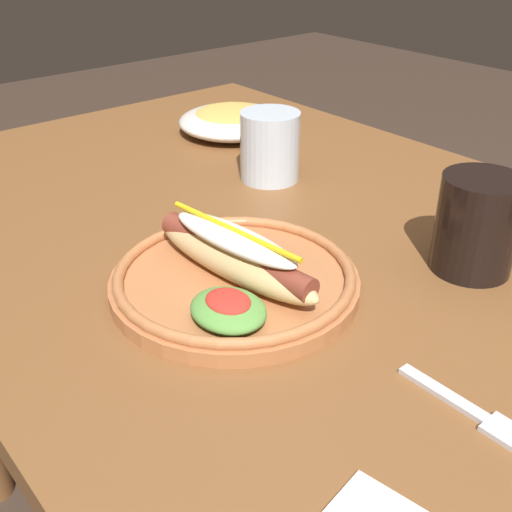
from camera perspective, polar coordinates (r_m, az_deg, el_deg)
dining_table at (r=0.82m, az=4.73°, el=-5.23°), size 1.36×0.82×0.74m
hot_dog_plate at (r=0.67m, az=-2.00°, el=-1.64°), size 0.27×0.27×0.08m
fork at (r=0.56m, az=19.08°, el=-13.22°), size 0.12×0.03×0.00m
soda_cup at (r=0.73m, az=19.50°, el=2.72°), size 0.09×0.09×0.11m
water_cup at (r=0.94m, az=1.28°, el=9.98°), size 0.09×0.09×0.10m
side_bowl at (r=1.15m, az=-2.13°, el=12.30°), size 0.19×0.19×0.05m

